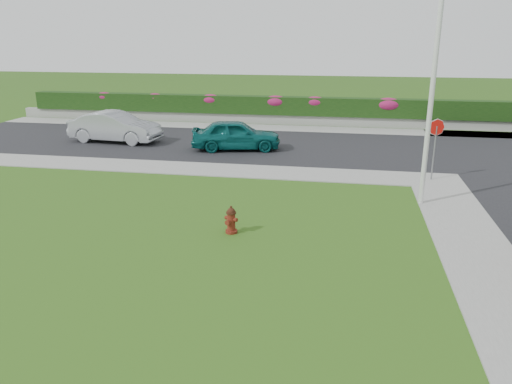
% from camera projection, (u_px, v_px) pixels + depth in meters
% --- Properties ---
extents(ground, '(120.00, 120.00, 0.00)m').
position_uv_depth(ground, '(189.00, 270.00, 11.90)').
color(ground, black).
rests_on(ground, ground).
extents(street_far, '(26.00, 8.00, 0.04)m').
position_uv_depth(street_far, '(179.00, 142.00, 25.88)').
color(street_far, black).
rests_on(street_far, ground).
extents(sidewalk_far, '(24.00, 2.00, 0.04)m').
position_uv_depth(sidewalk_far, '(119.00, 165.00, 21.36)').
color(sidewalk_far, gray).
rests_on(sidewalk_far, ground).
extents(curb_corner, '(2.00, 2.00, 0.04)m').
position_uv_depth(curb_corner, '(435.00, 180.00, 19.15)').
color(curb_corner, gray).
rests_on(curb_corner, ground).
extents(sidewalk_beyond, '(34.00, 2.00, 0.04)m').
position_uv_depth(sidewalk_beyond, '(270.00, 128.00, 29.89)').
color(sidewalk_beyond, gray).
rests_on(sidewalk_beyond, ground).
extents(retaining_wall, '(34.00, 0.40, 0.60)m').
position_uv_depth(retaining_wall, '(273.00, 119.00, 31.22)').
color(retaining_wall, gray).
rests_on(retaining_wall, ground).
extents(hedge, '(32.00, 0.90, 1.10)m').
position_uv_depth(hedge, '(274.00, 105.00, 31.05)').
color(hedge, black).
rests_on(hedge, retaining_wall).
extents(fire_hydrant, '(0.41, 0.39, 0.79)m').
position_uv_depth(fire_hydrant, '(231.00, 220.00, 14.00)').
color(fire_hydrant, '#4F1D0C').
rests_on(fire_hydrant, ground).
extents(sedan_teal, '(4.51, 2.57, 1.45)m').
position_uv_depth(sedan_teal, '(236.00, 135.00, 23.97)').
color(sedan_teal, '#0B5653').
rests_on(sedan_teal, street_far).
extents(sedan_silver, '(4.83, 2.04, 1.55)m').
position_uv_depth(sedan_silver, '(115.00, 127.00, 25.71)').
color(sedan_silver, '#A3A6AB').
rests_on(sedan_silver, street_far).
extents(utility_pole, '(0.16, 0.16, 6.43)m').
position_uv_depth(utility_pole, '(430.00, 106.00, 15.55)').
color(utility_pole, silver).
rests_on(utility_pole, ground).
extents(stop_sign, '(0.61, 0.26, 2.38)m').
position_uv_depth(stop_sign, '(436.00, 135.00, 18.68)').
color(stop_sign, slate).
rests_on(stop_sign, ground).
extents(flower_clump_a, '(1.16, 0.75, 0.58)m').
position_uv_depth(flower_clump_a, '(105.00, 97.00, 32.78)').
color(flower_clump_a, '#B51F66').
rests_on(flower_clump_a, hedge).
extents(flower_clump_b, '(1.10, 0.71, 0.55)m').
position_uv_depth(flower_clump_b, '(155.00, 98.00, 32.18)').
color(flower_clump_b, '#B51F66').
rests_on(flower_clump_b, hedge).
extents(flower_clump_c, '(1.30, 0.84, 0.65)m').
position_uv_depth(flower_clump_c, '(211.00, 99.00, 31.56)').
color(flower_clump_c, '#B51F66').
rests_on(flower_clump_c, hedge).
extents(flower_clump_d, '(1.44, 0.92, 0.72)m').
position_uv_depth(flower_clump_d, '(276.00, 101.00, 30.86)').
color(flower_clump_d, '#B51F66').
rests_on(flower_clump_d, hedge).
extents(flower_clump_e, '(1.30, 0.84, 0.65)m').
position_uv_depth(flower_clump_e, '(315.00, 102.00, 30.44)').
color(flower_clump_e, '#B51F66').
rests_on(flower_clump_e, hedge).
extents(flower_clump_f, '(1.57, 1.01, 0.79)m').
position_uv_depth(flower_clump_f, '(388.00, 104.00, 29.71)').
color(flower_clump_f, '#B51F66').
rests_on(flower_clump_f, hedge).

